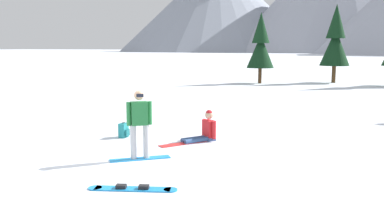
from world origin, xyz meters
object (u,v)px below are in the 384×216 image
Objects in this scene: pine_tree_leaning at (335,40)px; backpack_teal at (124,130)px; snowboarder_midground at (204,131)px; pine_tree_tall at (261,45)px; loose_snowboard_near_left at (133,188)px; snowboarder_foreground at (139,123)px.

backpack_teal is at bearing -100.59° from pine_tree_leaning.
pine_tree_leaning reaches higher than snowboarder_midground.
pine_tree_tall is (-3.30, 20.10, 2.64)m from snowboarder_midground.
backpack_teal is at bearing 124.52° from loose_snowboard_near_left.
loose_snowboard_near_left is at bearing -81.75° from pine_tree_tall.
snowboarder_foreground is 0.32× the size of pine_tree_tall.
pine_tree_leaning is at bearing 84.10° from snowboarder_foreground.
snowboarder_foreground is 2.74m from backpack_teal.
snowboarder_midground is 0.94× the size of loose_snowboard_near_left.
snowboarder_midground is at bearing 11.96° from backpack_teal.
snowboarder_foreground reaches higher than loose_snowboard_near_left.
loose_snowboard_near_left is at bearing -63.49° from snowboarder_foreground.
backpack_teal is 0.08× the size of pine_tree_leaning.
loose_snowboard_near_left is at bearing -55.48° from backpack_teal.
pine_tree_tall is at bearing 98.25° from loose_snowboard_near_left.
pine_tree_tall is (-3.57, 24.60, 2.92)m from loose_snowboard_near_left.
snowboarder_foreground is 0.29× the size of pine_tree_leaning.
pine_tree_leaning is (1.64, 27.37, 3.28)m from loose_snowboard_near_left.
snowboarder_foreground is 0.98× the size of loose_snowboard_near_left.
backpack_teal is at bearing -87.69° from pine_tree_tall.
pine_tree_tall reaches higher than snowboarder_midground.
pine_tree_leaning reaches higher than loose_snowboard_near_left.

